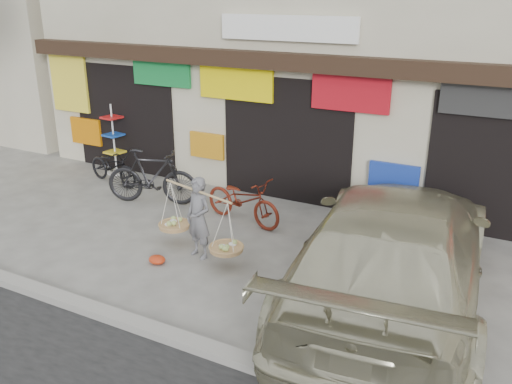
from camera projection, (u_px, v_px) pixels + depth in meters
The scene contains 10 objects.
ground at pixel (200, 264), 9.31m from camera, with size 70.00×70.00×0.00m, color gray.
kerb at pixel (122, 319), 7.63m from camera, with size 70.00×0.25×0.12m, color gray.
shophouse_block at pixel (337, 32), 13.43m from camera, with size 14.00×6.32×7.00m.
street_vendor at pixel (199, 222), 9.35m from camera, with size 1.88×0.92×1.46m.
bike_0 at pixel (113, 166), 13.04m from camera, with size 0.58×1.68×0.88m, color black.
bike_1 at pixel (152, 177), 11.76m from camera, with size 0.57×2.03×1.22m, color black.
bike_2 at pixel (243, 200), 10.81m from camera, with size 0.64×1.84×0.97m, color maroon.
suv at pixel (393, 249), 7.83m from camera, with size 3.19×6.46×1.81m.
display_rack at pixel (114, 146), 13.69m from camera, with size 0.49×0.49×1.79m.
red_bag at pixel (157, 260), 9.30m from camera, with size 0.31×0.25×0.14m, color red.
Camera 1 is at (4.72, -6.89, 4.42)m, focal length 38.00 mm.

